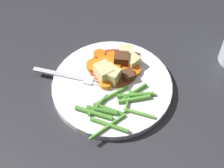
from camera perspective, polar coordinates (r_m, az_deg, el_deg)
ground_plane at (r=0.72m, az=0.00°, el=-0.74°), size 3.00×3.00×0.00m
dinner_plate at (r=0.71m, az=0.00°, el=-0.37°), size 0.25×0.25×0.02m
stew_sauce at (r=0.73m, az=0.36°, el=2.76°), size 0.11×0.11×0.00m
carrot_slice_0 at (r=0.73m, az=-2.99°, el=3.07°), size 0.05×0.05×0.01m
carrot_slice_1 at (r=0.73m, az=0.40°, el=3.18°), size 0.04×0.04×0.01m
carrot_slice_2 at (r=0.73m, az=3.52°, el=2.27°), size 0.04×0.04×0.01m
carrot_slice_3 at (r=0.73m, az=2.17°, el=2.72°), size 0.03×0.03×0.01m
carrot_slice_4 at (r=0.75m, az=-0.02°, el=4.60°), size 0.04×0.04×0.01m
carrot_slice_5 at (r=0.74m, az=-1.31°, el=3.56°), size 0.04×0.04×0.01m
carrot_slice_6 at (r=0.75m, az=-2.12°, el=4.91°), size 0.03×0.03×0.01m
carrot_slice_7 at (r=0.70m, az=-1.13°, el=0.37°), size 0.03×0.03×0.01m
potato_chunk_0 at (r=0.71m, az=-1.38°, el=1.98°), size 0.04×0.04×0.03m
potato_chunk_1 at (r=0.72m, az=-0.45°, el=2.20°), size 0.03×0.03×0.02m
potato_chunk_2 at (r=0.75m, az=2.34°, el=5.34°), size 0.03×0.04×0.02m
potato_chunk_3 at (r=0.70m, az=-0.04°, el=1.53°), size 0.05×0.05×0.03m
potato_chunk_4 at (r=0.74m, az=3.27°, el=3.94°), size 0.04×0.04×0.02m
meat_chunk_0 at (r=0.71m, az=2.73°, el=1.49°), size 0.03×0.03×0.02m
meat_chunk_1 at (r=0.73m, az=1.57°, el=4.14°), size 0.03×0.04×0.03m
green_bean_0 at (r=0.69m, az=3.58°, el=-1.49°), size 0.04×0.06×0.01m
green_bean_1 at (r=0.69m, az=0.11°, el=-1.79°), size 0.04×0.07×0.01m
green_bean_2 at (r=0.65m, az=-0.45°, el=-6.88°), size 0.05×0.07×0.01m
green_bean_3 at (r=0.68m, az=2.65°, el=-2.97°), size 0.05×0.03×0.01m
green_bean_4 at (r=0.66m, az=-1.66°, el=-4.41°), size 0.04×0.06×0.01m
green_bean_5 at (r=0.69m, az=3.96°, el=-1.83°), size 0.02×0.08×0.01m
green_bean_6 at (r=0.67m, az=-0.60°, el=-4.20°), size 0.04×0.05×0.01m
green_bean_7 at (r=0.67m, az=-2.30°, el=-3.58°), size 0.05×0.05×0.01m
green_bean_8 at (r=0.68m, az=3.75°, el=-2.55°), size 0.01×0.07×0.01m
green_bean_9 at (r=0.64m, az=-0.77°, el=-7.17°), size 0.04×0.08×0.01m
green_bean_10 at (r=0.66m, az=4.54°, el=-4.88°), size 0.04×0.06×0.01m
green_bean_11 at (r=0.66m, az=-3.06°, el=-4.85°), size 0.05×0.07×0.01m
fork at (r=0.72m, az=-6.20°, el=1.11°), size 0.09×0.16×0.00m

